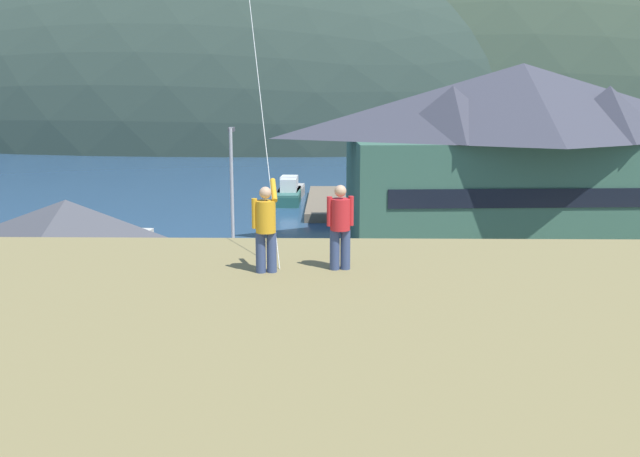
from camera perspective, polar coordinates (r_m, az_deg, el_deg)
ground_plane at (r=25.71m, az=0.65°, el=-11.66°), size 600.00×600.00×0.00m
parking_lot_pad at (r=30.36m, az=0.72°, el=-7.88°), size 40.00×20.00×0.10m
bay_water at (r=84.26m, az=0.94°, el=4.53°), size 360.00×84.00×0.03m
far_hill_west_ridge at (r=145.10m, az=-14.31°, el=7.05°), size 124.98×57.85×55.65m
far_hill_east_peak at (r=135.53m, az=-4.71°, el=7.08°), size 142.66×68.99×71.09m
far_hill_center_saddle at (r=141.50m, az=18.74°, el=6.70°), size 131.40×59.71×84.03m
harbor_lodge at (r=47.25m, az=15.57°, el=6.10°), size 22.98×12.49×11.33m
storage_shed_near_lot at (r=33.67m, az=-19.27°, el=-1.97°), size 7.00×5.71×5.12m
wharf_dock at (r=60.03m, az=0.55°, el=2.07°), size 3.20×14.82×0.70m
moored_boat_wharfside at (r=63.74m, az=-2.41°, el=2.94°), size 2.44×6.35×2.16m
moored_boat_outer_mooring at (r=62.25m, az=3.93°, el=2.72°), size 2.59×8.04×2.16m
moored_boat_inner_slip at (r=62.05m, az=-2.48°, el=2.71°), size 1.97×6.11×2.16m
parked_car_back_row_right at (r=25.66m, az=-10.67°, el=-9.35°), size 4.35×2.36×1.82m
parked_car_front_row_red at (r=25.86m, az=1.72°, el=-8.98°), size 4.24×2.12×1.82m
parked_car_front_row_silver at (r=28.05m, az=22.30°, el=-8.22°), size 4.26×2.16×1.82m
parked_car_mid_row_center at (r=26.75m, az=-21.22°, el=-9.08°), size 4.28×2.21×1.82m
parking_light_pole at (r=34.98m, az=-6.97°, el=2.34°), size 0.24×0.78×7.94m
person_kite_flyer at (r=14.33m, az=-4.33°, el=0.20°), size 0.52×0.69×1.86m
person_companion at (r=14.53m, az=1.61°, el=0.32°), size 0.54×0.40×1.74m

